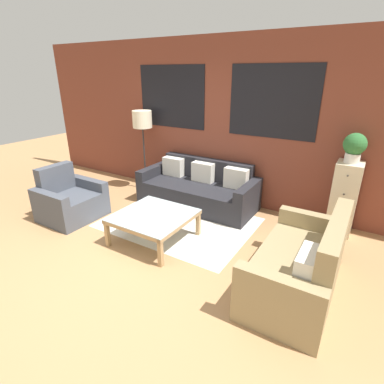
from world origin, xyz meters
name	(u,v)px	position (x,y,z in m)	size (l,w,h in m)	color
ground_plane	(128,259)	(0.00, 0.00, 0.00)	(16.00, 16.00, 0.00)	#AD7F51
wall_back_brick	(218,122)	(0.00, 2.44, 1.41)	(8.40, 0.09, 2.80)	brown
rug	(179,222)	(0.00, 1.18, 0.00)	(2.27, 1.68, 0.00)	silver
couch_dark	(199,190)	(-0.09, 1.95, 0.28)	(2.06, 0.88, 0.78)	#232328
settee_vintage	(301,267)	(2.00, 0.52, 0.31)	(0.80, 1.56, 0.92)	#99845B
armchair_corner	(70,201)	(-1.62, 0.42, 0.28)	(0.80, 0.89, 0.84)	#474C56
coffee_table	(154,218)	(0.00, 0.56, 0.35)	(0.98, 0.98, 0.40)	silver
floor_lamp	(142,123)	(-1.42, 2.08, 1.33)	(0.37, 0.37, 1.56)	#2D2D2D
drawer_cabinet	(344,199)	(2.19, 2.17, 0.54)	(0.34, 0.39, 1.08)	beige
potted_plant	(355,146)	(2.19, 2.17, 1.30)	(0.30, 0.30, 0.40)	silver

